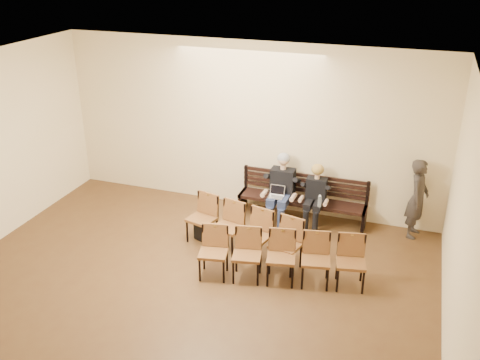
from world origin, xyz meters
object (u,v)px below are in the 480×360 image
(laptop, at_px, (276,199))
(passerby, at_px, (418,193))
(bench, at_px, (301,210))
(water_bottle, at_px, (319,206))
(seated_woman, at_px, (315,199))
(chair_row_back, at_px, (281,258))
(bag, at_px, (207,232))
(chair_row_front, at_px, (242,232))
(seated_man, at_px, (281,188))

(laptop, relative_size, passerby, 0.17)
(bench, relative_size, laptop, 8.70)
(bench, xyz_separation_m, water_bottle, (0.43, -0.42, 0.35))
(seated_woman, height_order, laptop, seated_woman)
(bench, height_order, chair_row_back, chair_row_back)
(passerby, bearing_deg, laptop, 109.14)
(water_bottle, height_order, bag, water_bottle)
(seated_woman, bearing_deg, chair_row_front, -123.34)
(seated_woman, relative_size, chair_row_back, 0.42)
(seated_woman, xyz_separation_m, water_bottle, (0.15, -0.30, -0.00))
(chair_row_back, bearing_deg, bag, 141.46)
(laptop, relative_size, chair_row_front, 0.13)
(seated_man, relative_size, laptop, 4.77)
(water_bottle, height_order, chair_row_back, chair_row_back)
(seated_woman, xyz_separation_m, passerby, (1.91, 0.22, 0.33))
(chair_row_back, bearing_deg, chair_row_front, 134.97)
(water_bottle, relative_size, bag, 0.57)
(laptop, distance_m, water_bottle, 0.89)
(seated_woman, relative_size, chair_row_front, 0.51)
(bag, bearing_deg, water_bottle, 26.17)
(water_bottle, distance_m, passerby, 1.86)
(bag, bearing_deg, chair_row_back, -27.11)
(water_bottle, distance_m, chair_row_back, 1.84)
(bench, bearing_deg, seated_man, -163.48)
(seated_man, height_order, passerby, passerby)
(bench, height_order, chair_row_front, chair_row_front)
(laptop, height_order, passerby, passerby)
(seated_woman, bearing_deg, water_bottle, -63.47)
(water_bottle, bearing_deg, passerby, 16.36)
(seated_man, height_order, bag, seated_man)
(chair_row_back, bearing_deg, seated_woman, 75.46)
(chair_row_front, bearing_deg, passerby, 44.17)
(bench, distance_m, chair_row_front, 1.81)
(laptop, height_order, water_bottle, water_bottle)
(passerby, bearing_deg, chair_row_front, 130.30)
(seated_man, distance_m, chair_row_back, 2.21)
(seated_man, height_order, chair_row_back, seated_man)
(seated_man, height_order, chair_row_front, seated_man)
(bench, xyz_separation_m, laptop, (-0.45, -0.36, 0.33))
(chair_row_front, relative_size, chair_row_back, 0.82)
(bench, distance_m, bag, 2.05)
(bag, bearing_deg, chair_row_front, -18.86)
(laptop, bearing_deg, seated_man, 66.48)
(seated_man, bearing_deg, chair_row_front, -101.62)
(seated_man, xyz_separation_m, bag, (-1.11, -1.25, -0.56))
(chair_row_front, bearing_deg, laptop, 91.62)
(bench, bearing_deg, chair_row_front, -113.59)
(bench, relative_size, bag, 6.09)
(seated_man, bearing_deg, chair_row_back, -74.81)
(bag, xyz_separation_m, chair_row_front, (0.80, -0.27, 0.31))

